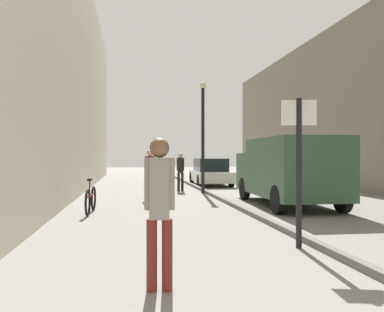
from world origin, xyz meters
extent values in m
plane|color=gray|center=(0.00, 12.00, 0.00)|extent=(80.00, 80.00, 0.00)
cube|color=#BCB29E|center=(-5.27, 12.00, 5.05)|extent=(3.34, 40.00, 10.10)
cube|color=#615F5B|center=(1.58, 12.00, 0.06)|extent=(0.16, 40.00, 0.12)
cylinder|color=maroon|center=(-1.38, 3.50, 0.43)|extent=(0.13, 0.13, 0.85)
cylinder|color=maroon|center=(-1.20, 3.48, 0.43)|extent=(0.13, 0.13, 0.85)
cube|color=gray|center=(-1.29, 3.49, 1.22)|extent=(0.25, 0.22, 0.73)
cylinder|color=gray|center=(-1.42, 3.50, 1.27)|extent=(0.10, 0.10, 0.62)
cylinder|color=gray|center=(-1.16, 3.48, 1.27)|extent=(0.10, 0.10, 0.62)
sphere|color=brown|center=(-1.29, 3.49, 1.70)|extent=(0.24, 0.24, 0.24)
cylinder|color=black|center=(0.52, 16.21, 0.41)|extent=(0.12, 0.12, 0.81)
cylinder|color=black|center=(0.68, 16.14, 0.41)|extent=(0.12, 0.12, 0.81)
cube|color=black|center=(0.60, 16.18, 1.16)|extent=(0.28, 0.26, 0.69)
cylinder|color=black|center=(0.49, 16.22, 1.21)|extent=(0.10, 0.10, 0.59)
cylinder|color=black|center=(0.72, 16.13, 1.21)|extent=(0.10, 0.10, 0.59)
sphere|color=tan|center=(0.60, 16.18, 1.62)|extent=(0.22, 0.22, 0.22)
cylinder|color=maroon|center=(-1.01, 13.37, 0.43)|extent=(0.13, 0.13, 0.86)
cylinder|color=maroon|center=(-0.83, 13.34, 0.43)|extent=(0.13, 0.13, 0.86)
cube|color=maroon|center=(-0.92, 13.36, 1.22)|extent=(0.26, 0.23, 0.73)
cylinder|color=maroon|center=(-1.04, 13.38, 1.27)|extent=(0.10, 0.10, 0.62)
cylinder|color=maroon|center=(-0.79, 13.33, 1.27)|extent=(0.10, 0.10, 0.62)
sphere|color=tan|center=(-0.92, 13.36, 1.70)|extent=(0.24, 0.24, 0.24)
cube|color=#335138|center=(3.35, 10.09, 1.24)|extent=(2.20, 3.75, 1.80)
cube|color=#335138|center=(3.44, 12.65, 1.02)|extent=(2.12, 1.50, 1.35)
cube|color=black|center=(3.45, 13.15, 1.31)|extent=(1.74, 0.10, 0.60)
cylinder|color=black|center=(2.49, 12.54, 0.40)|extent=(0.25, 0.81, 0.80)
cylinder|color=black|center=(4.37, 12.47, 0.40)|extent=(0.25, 0.81, 0.80)
cylinder|color=black|center=(2.38, 8.98, 0.40)|extent=(0.25, 0.81, 0.80)
cylinder|color=black|center=(4.25, 8.92, 0.40)|extent=(0.25, 0.81, 0.80)
cube|color=silver|center=(2.66, 19.40, 0.49)|extent=(1.90, 4.24, 0.55)
cube|color=black|center=(2.66, 19.40, 1.11)|extent=(1.57, 2.56, 0.68)
cylinder|color=black|center=(1.87, 20.85, 0.32)|extent=(0.22, 0.64, 0.64)
cylinder|color=black|center=(3.51, 20.81, 0.32)|extent=(0.22, 0.64, 0.64)
cylinder|color=black|center=(1.80, 18.00, 0.32)|extent=(0.22, 0.64, 0.64)
cylinder|color=black|center=(3.44, 17.96, 0.32)|extent=(0.22, 0.64, 0.64)
cylinder|color=black|center=(1.26, 5.23, 1.30)|extent=(0.10, 0.10, 2.60)
cube|color=white|center=(1.26, 5.23, 2.35)|extent=(0.59, 0.17, 0.44)
cylinder|color=black|center=(1.45, 15.20, 2.25)|extent=(0.14, 0.14, 4.50)
sphere|color=beige|center=(1.45, 15.20, 4.62)|extent=(0.28, 0.28, 0.28)
torus|color=black|center=(-2.69, 10.43, 0.36)|extent=(0.09, 0.72, 0.72)
torus|color=black|center=(-2.74, 9.38, 0.36)|extent=(0.09, 0.72, 0.72)
cylinder|color=maroon|center=(-2.72, 9.91, 0.51)|extent=(0.10, 0.95, 0.05)
cylinder|color=maroon|center=(-2.72, 9.72, 0.73)|extent=(0.04, 0.04, 0.40)
cube|color=black|center=(-2.72, 9.72, 0.95)|extent=(0.11, 0.24, 0.06)
camera|label=1|loc=(-1.63, -1.09, 1.61)|focal=36.14mm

